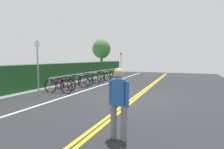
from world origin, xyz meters
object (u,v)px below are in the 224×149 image
(bicycle_1, at_px, (66,84))
(bicycle_5, at_px, (96,77))
(bicycle_4, at_px, (89,79))
(bicycle_7, at_px, (107,75))
(pedestrian, at_px, (119,99))
(bicycle_3, at_px, (83,80))
(bicycle_2, at_px, (76,82))
(sign_post_near, at_px, (38,64))
(bicycle_9, at_px, (114,74))
(bicycle_0, at_px, (58,86))
(sign_post_far, at_px, (121,62))
(bicycle_8, at_px, (110,75))
(tree_mid, at_px, (101,49))
(bicycle_6, at_px, (101,77))
(bike_rack, at_px, (94,74))

(bicycle_1, height_order, bicycle_5, bicycle_5)
(bicycle_4, distance_m, bicycle_7, 2.94)
(bicycle_5, relative_size, pedestrian, 1.14)
(bicycle_3, bearing_deg, pedestrian, -144.17)
(bicycle_4, height_order, bicycle_7, same)
(bicycle_2, height_order, sign_post_near, sign_post_near)
(pedestrian, bearing_deg, bicycle_5, 29.51)
(bicycle_9, bearing_deg, bicycle_0, -179.32)
(bicycle_5, height_order, sign_post_far, sign_post_far)
(bicycle_2, bearing_deg, pedestrian, -140.26)
(sign_post_near, bearing_deg, bicycle_8, 0.10)
(bicycle_1, relative_size, bicycle_4, 0.95)
(bicycle_1, distance_m, tree_mid, 12.32)
(bicycle_0, xyz_separation_m, bicycle_5, (4.76, 0.25, 0.01))
(bicycle_4, relative_size, bicycle_9, 1.02)
(bicycle_1, bearing_deg, bicycle_6, 0.05)
(bicycle_5, bearing_deg, sign_post_near, -179.75)
(bicycle_1, relative_size, sign_post_near, 0.62)
(bicycle_2, relative_size, pedestrian, 1.15)
(bicycle_3, relative_size, bicycle_5, 1.00)
(tree_mid, bearing_deg, sign_post_far, -127.18)
(bicycle_9, xyz_separation_m, sign_post_near, (-9.55, 0.12, 1.20))
(bicycle_0, distance_m, bicycle_2, 1.82)
(bike_rack, xyz_separation_m, bicycle_1, (-3.30, 0.07, -0.30))
(bicycle_4, relative_size, tree_mid, 0.41)
(bicycle_7, distance_m, pedestrian, 11.74)
(bicycle_9, distance_m, sign_post_far, 1.96)
(sign_post_far, bearing_deg, sign_post_near, 178.92)
(bicycle_4, height_order, bicycle_8, bicycle_4)
(bike_rack, bearing_deg, bicycle_5, 10.51)
(bicycle_2, distance_m, bicycle_8, 5.76)
(bicycle_1, xyz_separation_m, bicycle_6, (4.66, 0.00, -0.01))
(bicycle_4, relative_size, bicycle_6, 0.98)
(bicycle_3, xyz_separation_m, sign_post_near, (-4.00, -0.02, 1.18))
(bicycle_8, bearing_deg, bicycle_4, -179.61)
(bicycle_1, bearing_deg, bike_rack, -1.26)
(bicycle_5, bearing_deg, bicycle_1, -179.63)
(bicycle_0, relative_size, bicycle_8, 0.99)
(bicycle_8, distance_m, tree_mid, 6.43)
(bike_rack, relative_size, bicycle_9, 5.76)
(bicycle_3, bearing_deg, sign_post_near, -179.68)
(bicycle_3, xyz_separation_m, bicycle_8, (4.72, -0.01, -0.04))
(bike_rack, bearing_deg, tree_mid, 21.03)
(bicycle_1, relative_size, bicycle_3, 0.89)
(bicycle_0, height_order, sign_post_far, sign_post_far)
(pedestrian, distance_m, sign_post_near, 5.77)
(bicycle_2, bearing_deg, tree_mid, 16.68)
(bicycle_4, distance_m, sign_post_near, 5.01)
(sign_post_near, distance_m, sign_post_far, 11.17)
(bike_rack, distance_m, tree_mid, 9.21)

